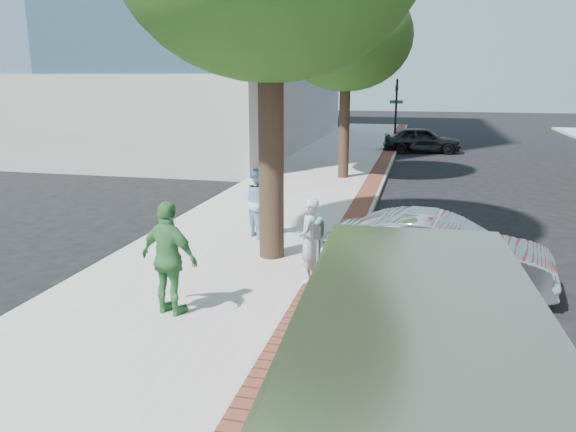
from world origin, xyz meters
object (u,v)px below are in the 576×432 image
(parking_meter, at_px, (319,243))
(person_gray, at_px, (309,240))
(person_green, at_px, (169,259))
(bg_car, at_px, (422,140))
(sedan_silver, at_px, (437,252))
(van, at_px, (416,374))
(person_officer, at_px, (259,202))

(parking_meter, relative_size, person_gray, 0.93)
(parking_meter, height_order, person_green, person_green)
(parking_meter, height_order, bg_car, parking_meter)
(person_green, relative_size, bg_car, 0.46)
(sedan_silver, distance_m, van, 5.52)
(parking_meter, relative_size, bg_car, 0.37)
(person_gray, xyz_separation_m, sedan_silver, (2.33, 0.66, -0.26))
(sedan_silver, distance_m, bg_car, 20.08)
(bg_car, bearing_deg, van, 173.97)
(person_green, bearing_deg, bg_car, -82.86)
(person_green, bearing_deg, van, 160.00)
(person_officer, relative_size, sedan_silver, 0.40)
(parking_meter, distance_m, person_green, 2.43)
(person_gray, height_order, bg_car, person_gray)
(person_officer, xyz_separation_m, person_green, (-0.09, -4.72, 0.10))
(parking_meter, xyz_separation_m, bg_car, (1.52, 21.72, -0.52))
(parking_meter, relative_size, person_green, 0.80)
(person_officer, height_order, van, van)
(sedan_silver, bearing_deg, person_gray, 112.96)
(person_green, xyz_separation_m, sedan_silver, (4.18, 2.64, -0.39))
(person_green, bearing_deg, sedan_silver, -131.19)
(person_officer, bearing_deg, person_gray, 168.09)
(person_green, relative_size, sedan_silver, 0.45)
(person_gray, height_order, person_officer, person_officer)
(person_green, xyz_separation_m, van, (3.86, -2.85, 0.06))
(person_green, height_order, sedan_silver, person_green)
(person_officer, xyz_separation_m, van, (3.77, -7.57, 0.16))
(person_gray, xyz_separation_m, van, (2.01, -4.84, 0.20))
(person_green, xyz_separation_m, bg_car, (3.73, 22.72, -0.39))
(person_green, bearing_deg, parking_meter, -139.33)
(person_officer, height_order, bg_car, person_officer)
(person_gray, distance_m, bg_car, 20.82)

